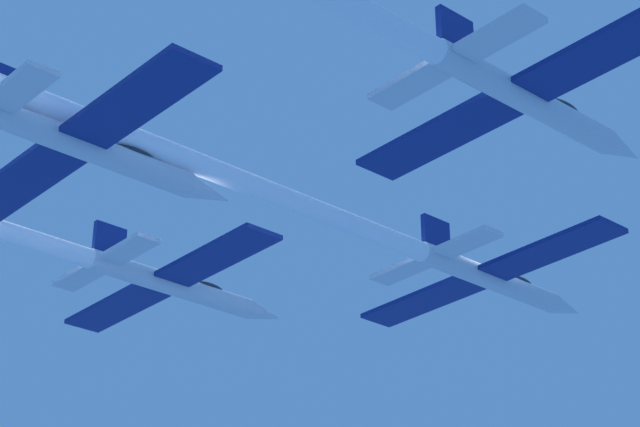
{
  "coord_description": "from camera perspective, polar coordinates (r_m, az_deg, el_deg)",
  "views": [
    {
      "loc": [
        39.38,
        -46.59,
        -25.6
      ],
      "look_at": [
        0.12,
        -12.17,
        0.41
      ],
      "focal_mm": 70.72,
      "sensor_mm": 36.0,
      "label": 1
    }
  ],
  "objects": [
    {
      "name": "jet_left_wing",
      "position": [
        63.09,
        -12.6,
        -1.27
      ],
      "size": [
        16.6,
        36.64,
        2.75
      ],
      "color": "silver"
    },
    {
      "name": "jet_lead",
      "position": [
        60.8,
        2.2,
        -0.77
      ],
      "size": [
        16.6,
        38.58,
        2.75
      ],
      "color": "silver"
    },
    {
      "name": "jet_right_wing",
      "position": [
        44.83,
        1.07,
        9.57
      ],
      "size": [
        16.6,
        41.05,
        2.75
      ],
      "color": "silver"
    }
  ]
}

